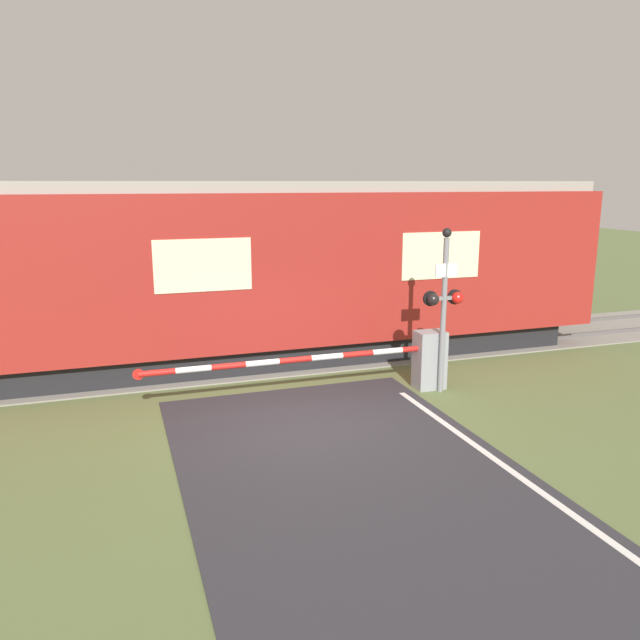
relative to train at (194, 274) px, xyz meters
The scene contains 5 objects.
ground_plane 5.06m from the train, 72.32° to the right, with size 80.00×80.00×0.00m, color #5B6B3D.
track_bed 2.54m from the train, ahead, with size 36.00×3.20×0.13m.
train is the anchor object (origin of this frame).
crossing_barrier 5.18m from the train, 40.16° to the right, with size 6.15×0.44×1.20m.
signal_post 5.64m from the train, 38.22° to the right, with size 0.84×0.26×3.31m.
Camera 1 is at (-3.16, -9.78, 4.18)m, focal length 35.00 mm.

